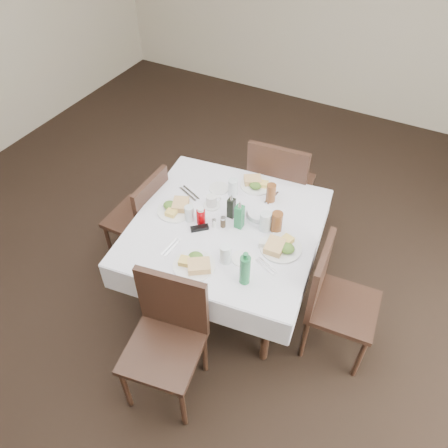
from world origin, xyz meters
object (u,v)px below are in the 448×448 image
object	(u,v)px
water_e	(265,222)
water_s	(225,254)
chair_north	(279,184)
dining_table	(226,233)
chair_south	(168,332)
bread_basket	(260,215)
coffee_mug	(212,202)
oil_cruet_dark	(231,207)
water_n	(233,187)
water_w	(189,214)
green_bottle	(245,269)
chair_east	(332,296)
ketchup_bottle	(201,216)
oil_cruet_green	(239,216)
chair_west	(144,214)

from	to	relation	value
water_e	water_s	bearing A→B (deg)	-105.21
chair_north	dining_table	bearing A→B (deg)	-96.47
chair_south	bread_basket	xyz separation A→B (m)	(0.16, 0.97, 0.25)
bread_basket	water_s	bearing A→B (deg)	-93.36
chair_north	coffee_mug	bearing A→B (deg)	-112.17
water_e	oil_cruet_dark	bearing A→B (deg)	178.43
water_e	water_n	bearing A→B (deg)	147.86
water_w	bread_basket	distance (m)	0.50
chair_north	water_w	xyz separation A→B (m)	(-0.34, -0.87, 0.23)
dining_table	water_n	bearing A→B (deg)	108.57
green_bottle	chair_south	bearing A→B (deg)	-126.68
dining_table	bread_basket	xyz separation A→B (m)	(0.18, 0.16, 0.11)
green_bottle	chair_east	bearing A→B (deg)	33.47
coffee_mug	bread_basket	bearing A→B (deg)	6.23
bread_basket	ketchup_bottle	world-z (taller)	ketchup_bottle
water_n	ketchup_bottle	distance (m)	0.38
chair_east	oil_cruet_green	xyz separation A→B (m)	(-0.74, 0.09, 0.33)
chair_north	water_s	distance (m)	1.12
oil_cruet_green	ketchup_bottle	size ratio (longest dim) A/B	1.73
chair_south	water_s	xyz separation A→B (m)	(0.13, 0.51, 0.28)
chair_east	coffee_mug	bearing A→B (deg)	169.67
water_w	oil_cruet_green	bearing A→B (deg)	17.22
water_s	oil_cruet_green	bearing A→B (deg)	101.19
water_n	chair_south	bearing A→B (deg)	-83.54
bread_basket	oil_cruet_dark	distance (m)	0.21
chair_south	coffee_mug	xyz separation A→B (m)	(-0.20, 0.94, 0.26)
oil_cruet_dark	oil_cruet_green	world-z (taller)	oil_cruet_green
dining_table	oil_cruet_green	distance (m)	0.21
water_e	oil_cruet_green	distance (m)	0.18
ketchup_bottle	coffee_mug	size ratio (longest dim) A/B	1.09
water_s	chair_west	bearing A→B (deg)	160.64
dining_table	green_bottle	world-z (taller)	green_bottle
bread_basket	ketchup_bottle	size ratio (longest dim) A/B	1.42
water_w	green_bottle	world-z (taller)	green_bottle
dining_table	water_s	size ratio (longest dim) A/B	10.52
chair_south	oil_cruet_dark	xyz separation A→B (m)	(-0.03, 0.90, 0.30)
chair_west	oil_cruet_dark	world-z (taller)	oil_cruet_dark
oil_cruet_dark	green_bottle	xyz separation A→B (m)	(0.34, -0.48, 0.03)
water_e	oil_cruet_green	size ratio (longest dim) A/B	0.62
chair_west	water_s	size ratio (longest dim) A/B	6.60
chair_north	ketchup_bottle	world-z (taller)	chair_north
green_bottle	chair_west	bearing A→B (deg)	159.44
ketchup_bottle	oil_cruet_dark	bearing A→B (deg)	45.16
oil_cruet_green	ketchup_bottle	world-z (taller)	oil_cruet_green
oil_cruet_dark	dining_table	bearing A→B (deg)	-86.79
chair_east	bread_basket	world-z (taller)	chair_east
chair_west	coffee_mug	bearing A→B (deg)	10.62
dining_table	chair_south	distance (m)	0.82
chair_north	water_e	xyz separation A→B (m)	(0.17, -0.70, 0.25)
water_w	coffee_mug	xyz separation A→B (m)	(0.07, 0.20, -0.02)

